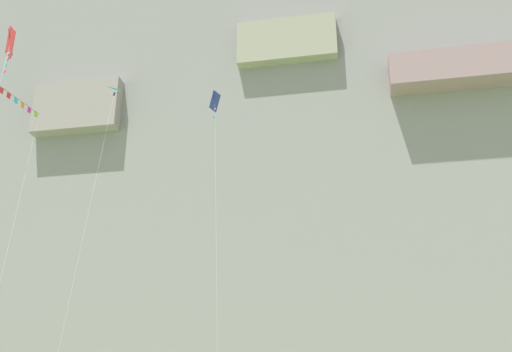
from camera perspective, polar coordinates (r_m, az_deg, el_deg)
name	(u,v)px	position (r m, az deg, el deg)	size (l,w,h in m)	color
cliff_face	(302,153)	(90.83, 4.28, 2.11)	(180.00, 32.00, 83.83)	gray
kite_banner_front_field	(17,124)	(52.85, -21.19, 4.46)	(3.07, 6.65, 28.87)	black
kite_delta_near_cliff	(111,117)	(51.51, -13.23, 5.33)	(1.16, 6.08, 30.14)	#38B2D1
kite_diamond_far_right	(3,69)	(26.06, -22.27, 9.07)	(1.02, 2.80, 18.75)	red
kite_diamond_upper_left	(215,116)	(48.38, -3.80, 5.51)	(2.07, 2.31, 28.87)	navy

